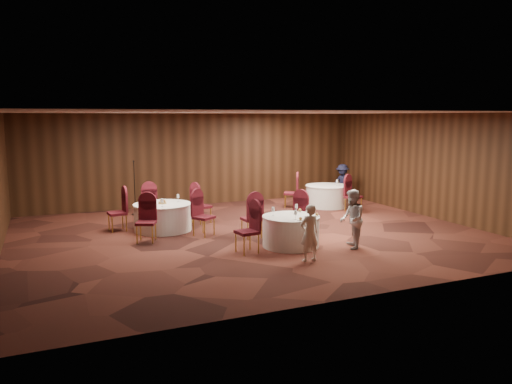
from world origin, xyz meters
name	(u,v)px	position (x,y,z in m)	size (l,w,h in m)	color
ground	(252,234)	(0.00, 0.00, 0.00)	(12.00, 12.00, 0.00)	black
room_shell	(252,161)	(0.00, 0.00, 1.96)	(12.00, 12.00, 12.00)	silver
table_main	(291,231)	(0.39, -1.47, 0.38)	(1.38, 1.38, 0.74)	silver
table_left	(163,217)	(-2.06, 1.42, 0.38)	(1.58, 1.58, 0.74)	silver
table_right	(327,196)	(4.00, 2.81, 0.38)	(1.50, 1.50, 0.74)	silver
chairs_main	(269,221)	(0.13, -0.80, 0.50)	(2.77, 1.88, 1.00)	#420D15
chairs_left	(164,212)	(-2.02, 1.44, 0.50)	(3.04, 3.06, 1.00)	#420D15
chairs_right	(321,195)	(3.53, 2.39, 0.50)	(2.24, 2.20, 1.00)	#420D15
tabletop_main	(299,212)	(0.58, -1.55, 0.84)	(1.05, 1.09, 0.22)	silver
tabletop_left	(162,201)	(-2.05, 1.42, 0.82)	(0.90, 0.79, 0.22)	silver
tabletop_right	(337,181)	(4.24, 2.57, 0.90)	(0.08, 0.08, 0.22)	silver
mic_stand	(135,199)	(-2.37, 3.93, 0.52)	(0.24, 0.24, 1.73)	black
woman_a	(309,233)	(0.19, -2.74, 0.63)	(0.46, 0.30, 1.25)	white
woman_b	(352,219)	(1.63, -2.20, 0.70)	(0.68, 0.53, 1.41)	#BBBAC0
man_c	(342,183)	(5.08, 3.54, 0.68)	(0.88, 0.51, 1.37)	black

